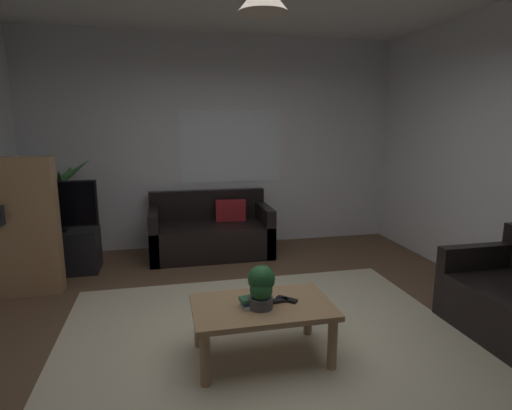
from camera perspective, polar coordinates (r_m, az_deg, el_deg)
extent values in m
cube|color=brown|center=(3.58, 1.10, -17.87)|extent=(5.06, 5.49, 0.02)
cube|color=beige|center=(3.40, 1.94, -19.26)|extent=(3.29, 3.02, 0.01)
cube|color=silver|center=(5.86, -5.33, 8.44)|extent=(5.18, 0.06, 2.89)
cube|color=white|center=(5.86, -3.44, 7.98)|extent=(1.40, 0.01, 0.99)
cube|color=black|center=(5.52, -6.18, -4.77)|extent=(1.56, 0.80, 0.42)
cube|color=black|center=(5.76, -6.65, 0.08)|extent=(1.56, 0.12, 0.40)
cube|color=black|center=(5.47, -13.76, -4.01)|extent=(0.12, 0.80, 0.64)
cube|color=black|center=(5.61, 1.14, -3.27)|extent=(0.12, 0.80, 0.64)
cube|color=maroon|center=(5.63, -3.50, -0.74)|extent=(0.41, 0.16, 0.28)
cube|color=black|center=(4.38, 28.05, -8.89)|extent=(0.80, 0.12, 0.64)
cube|color=#A87F56|center=(3.14, 0.87, -13.78)|extent=(1.02, 0.63, 0.04)
cylinder|color=#A87F56|center=(2.95, -7.00, -20.27)|extent=(0.07, 0.07, 0.38)
cylinder|color=#A87F56|center=(3.15, 10.42, -18.22)|extent=(0.07, 0.07, 0.38)
cylinder|color=#A87F56|center=(3.39, -7.89, -15.81)|extent=(0.07, 0.07, 0.38)
cylinder|color=#A87F56|center=(3.57, 7.14, -14.39)|extent=(0.07, 0.07, 0.38)
cube|color=beige|center=(3.09, -0.56, -13.57)|extent=(0.17, 0.14, 0.02)
cube|color=#2D4C8C|center=(3.08, -0.82, -13.13)|extent=(0.13, 0.10, 0.02)
cube|color=#387247|center=(3.06, -0.86, -12.76)|extent=(0.15, 0.12, 0.03)
cube|color=black|center=(3.19, 4.24, -12.78)|extent=(0.15, 0.15, 0.02)
cube|color=black|center=(3.16, 2.93, -13.00)|extent=(0.16, 0.06, 0.02)
cylinder|color=#4C4C51|center=(3.06, 0.61, -13.19)|extent=(0.18, 0.18, 0.08)
sphere|color=#235B2D|center=(3.02, 0.71, -11.54)|extent=(0.16, 0.16, 0.16)
sphere|color=#235B2D|center=(3.02, 0.74, -10.10)|extent=(0.20, 0.20, 0.20)
cube|color=black|center=(5.39, -25.45, -5.80)|extent=(0.90, 0.44, 0.50)
cube|color=black|center=(5.24, -26.02, 0.08)|extent=(0.95, 0.05, 0.53)
cube|color=black|center=(5.22, -26.08, 0.02)|extent=(0.91, 0.00, 0.49)
cube|color=black|center=(5.30, -25.74, -3.07)|extent=(0.24, 0.16, 0.04)
cylinder|color=#B77051|center=(5.92, -24.68, -5.27)|extent=(0.32, 0.32, 0.30)
cylinder|color=brown|center=(5.80, -25.08, -0.56)|extent=(0.05, 0.05, 0.69)
cone|color=#3D7F3D|center=(5.67, -23.59, 4.32)|extent=(0.46, 0.15, 0.37)
cone|color=#3D7F3D|center=(5.87, -24.38, 4.08)|extent=(0.23, 0.39, 0.33)
cone|color=#3D7F3D|center=(5.88, -26.59, 3.44)|extent=(0.35, 0.32, 0.26)
cone|color=#3D7F3D|center=(5.64, -27.05, 3.59)|extent=(0.33, 0.37, 0.34)
cone|color=#3D7F3D|center=(5.53, -25.31, 3.52)|extent=(0.19, 0.46, 0.31)
cube|color=#A87F56|center=(4.77, -29.55, -2.70)|extent=(0.70, 0.22, 1.40)
cube|color=black|center=(4.66, -31.47, -1.14)|extent=(0.05, 0.16, 0.19)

